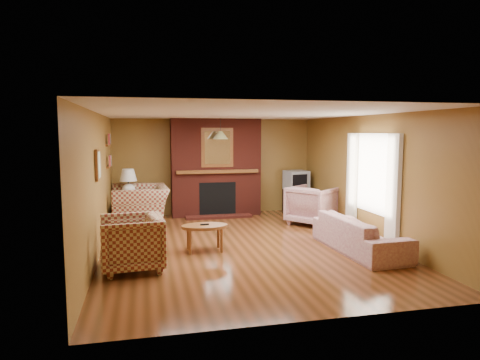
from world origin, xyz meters
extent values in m
plane|color=#48270F|center=(0.00, 0.00, 0.00)|extent=(6.50, 6.50, 0.00)
plane|color=silver|center=(0.00, 0.00, 2.40)|extent=(6.50, 6.50, 0.00)
plane|color=olive|center=(0.00, 3.25, 1.20)|extent=(6.50, 0.00, 6.50)
plane|color=olive|center=(0.00, -3.25, 1.20)|extent=(6.50, 0.00, 6.50)
plane|color=olive|center=(-2.50, 0.00, 1.20)|extent=(0.00, 6.50, 6.50)
plane|color=olive|center=(2.50, 0.00, 1.20)|extent=(0.00, 6.50, 6.50)
cube|color=#541A12|center=(0.00, 3.00, 1.20)|extent=(2.20, 0.50, 2.40)
cube|color=black|center=(0.00, 2.77, 0.45)|extent=(0.90, 0.06, 0.80)
cube|color=#541A12|center=(0.00, 2.60, 0.03)|extent=(1.60, 0.35, 0.06)
cube|color=brown|center=(0.00, 2.73, 1.12)|extent=(2.00, 0.18, 0.08)
cube|color=brown|center=(0.00, 2.76, 1.70)|extent=(0.78, 0.05, 0.95)
cube|color=white|center=(0.00, 2.73, 1.70)|extent=(0.62, 0.02, 0.80)
cube|color=beige|center=(2.44, -0.95, 1.05)|extent=(0.08, 0.35, 2.00)
cube|color=beige|center=(2.44, 0.55, 1.05)|extent=(0.08, 0.35, 2.00)
cube|color=white|center=(2.48, -0.20, 1.30)|extent=(0.03, 1.10, 1.50)
cube|color=brown|center=(-2.47, 1.90, 1.35)|extent=(0.06, 0.55, 0.04)
cube|color=brown|center=(-2.47, 1.90, 1.80)|extent=(0.06, 0.55, 0.04)
cube|color=brown|center=(-2.47, -0.30, 1.55)|extent=(0.04, 0.40, 0.50)
cube|color=beige|center=(-2.44, -0.30, 1.55)|extent=(0.01, 0.32, 0.42)
cylinder|color=black|center=(0.00, 2.30, 2.22)|extent=(0.01, 0.01, 0.35)
cone|color=#AC8A45|center=(0.00, 2.30, 2.00)|extent=(0.36, 0.36, 0.18)
imported|color=maroon|center=(-1.85, 2.14, 0.44)|extent=(1.27, 1.43, 0.89)
imported|color=maroon|center=(-1.95, -1.01, 0.42)|extent=(0.99, 0.97, 0.83)
imported|color=beige|center=(1.90, -0.82, 0.30)|extent=(0.91, 2.12, 0.61)
imported|color=beige|center=(1.94, 1.43, 0.43)|extent=(1.32, 1.32, 0.87)
ellipsoid|color=brown|center=(-0.74, -0.22, 0.44)|extent=(0.81, 0.50, 0.05)
cube|color=black|center=(-0.74, -0.22, 0.47)|extent=(0.15, 0.05, 0.02)
cylinder|color=brown|center=(-0.47, -0.06, 0.21)|extent=(0.05, 0.05, 0.41)
cylinder|color=brown|center=(-1.01, -0.06, 0.21)|extent=(0.05, 0.05, 0.41)
cylinder|color=brown|center=(-0.47, -0.38, 0.21)|extent=(0.05, 0.05, 0.41)
cylinder|color=brown|center=(-1.01, -0.38, 0.21)|extent=(0.05, 0.05, 0.41)
cube|color=brown|center=(-2.10, 2.45, 0.30)|extent=(0.50, 0.50, 0.60)
sphere|color=silver|center=(-2.10, 2.45, 0.76)|extent=(0.31, 0.31, 0.31)
cylinder|color=black|center=(-2.10, 2.45, 0.93)|extent=(0.03, 0.03, 0.10)
cone|color=white|center=(-2.10, 2.45, 1.11)|extent=(0.39, 0.39, 0.27)
cube|color=black|center=(2.05, 2.80, 0.30)|extent=(0.59, 0.54, 0.60)
cube|color=#9B9DA2|center=(2.05, 2.80, 0.85)|extent=(0.60, 0.58, 0.49)
cube|color=black|center=(2.05, 2.54, 0.85)|extent=(0.41, 0.08, 0.35)
camera|label=1|loc=(-1.73, -7.48, 2.07)|focal=32.00mm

